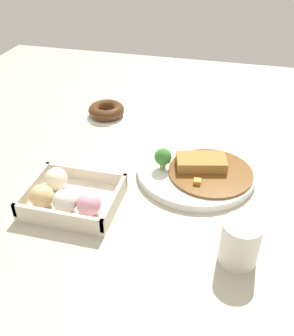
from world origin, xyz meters
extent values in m
plane|color=#B2A893|center=(0.00, 0.00, 0.00)|extent=(1.60, 1.60, 0.00)
cylinder|color=white|center=(0.12, 0.01, 0.01)|extent=(0.28, 0.28, 0.02)
cylinder|color=brown|center=(0.15, -0.01, 0.02)|extent=(0.19, 0.19, 0.01)
cube|color=#A87538|center=(0.13, 0.01, 0.04)|extent=(0.12, 0.09, 0.02)
cylinder|color=white|center=(0.08, 0.03, 0.02)|extent=(0.06, 0.06, 0.00)
ellipsoid|color=yellow|center=(0.08, 0.03, 0.03)|extent=(0.03, 0.03, 0.02)
cylinder|color=#8CB766|center=(0.04, -0.01, 0.03)|extent=(0.01, 0.01, 0.02)
sphere|color=#387A2D|center=(0.04, -0.01, 0.05)|extent=(0.04, 0.04, 0.04)
cube|color=orange|center=(0.13, -0.06, 0.03)|extent=(0.02, 0.02, 0.02)
cube|color=beige|center=(-0.12, -0.16, 0.01)|extent=(0.19, 0.16, 0.01)
cube|color=beige|center=(-0.21, -0.16, 0.03)|extent=(0.01, 0.16, 0.03)
cube|color=beige|center=(-0.02, -0.16, 0.03)|extent=(0.01, 0.16, 0.03)
cube|color=beige|center=(-0.12, -0.24, 0.03)|extent=(0.19, 0.01, 0.03)
cube|color=beige|center=(-0.12, -0.09, 0.03)|extent=(0.19, 0.01, 0.03)
sphere|color=#DBB77A|center=(-0.17, -0.20, 0.04)|extent=(0.05, 0.05, 0.05)
sphere|color=silver|center=(-0.12, -0.20, 0.04)|extent=(0.05, 0.05, 0.05)
sphere|color=pink|center=(-0.07, -0.20, 0.04)|extent=(0.05, 0.05, 0.05)
sphere|color=#EFE5C6|center=(-0.17, -0.14, 0.04)|extent=(0.05, 0.05, 0.05)
cube|color=white|center=(-0.18, 0.24, 0.00)|extent=(0.13, 0.13, 0.00)
torus|color=#4C2B14|center=(-0.18, 0.24, 0.02)|extent=(0.11, 0.11, 0.03)
cylinder|color=silver|center=(0.23, -0.24, 0.04)|extent=(0.07, 0.07, 0.09)
camera|label=1|loc=(0.18, -0.72, 0.53)|focal=40.37mm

